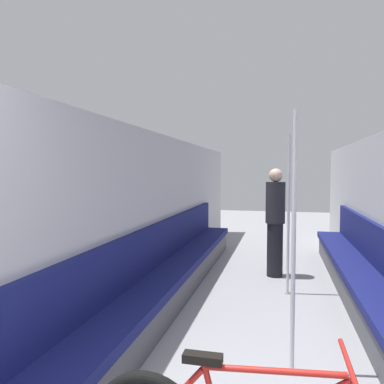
# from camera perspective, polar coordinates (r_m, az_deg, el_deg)

# --- Properties ---
(wall_left) EXTENTS (0.10, 10.87, 2.16)m
(wall_left) POSITION_cam_1_polar(r_m,az_deg,el_deg) (4.92, -6.12, -3.51)
(wall_left) COLOR #B2B2B7
(wall_left) RESTS_ON ground
(bench_seat_row_left) EXTENTS (0.50, 6.74, 0.98)m
(bench_seat_row_left) POSITION_cam_1_polar(r_m,az_deg,el_deg) (4.93, -3.40, -12.67)
(bench_seat_row_left) COLOR #4C4C51
(bench_seat_row_left) RESTS_ON ground
(bench_seat_row_right) EXTENTS (0.50, 6.74, 0.98)m
(bench_seat_row_right) POSITION_cam_1_polar(r_m,az_deg,el_deg) (4.84, 25.66, -13.27)
(bench_seat_row_right) COLOR #4C4C51
(bench_seat_row_right) RESTS_ON ground
(grab_pole_near) EXTENTS (0.08, 0.08, 2.14)m
(grab_pole_near) POSITION_cam_1_polar(r_m,az_deg,el_deg) (3.15, 15.21, -8.08)
(grab_pole_near) COLOR gray
(grab_pole_near) RESTS_ON ground
(grab_pole_far) EXTENTS (0.08, 0.08, 2.14)m
(grab_pole_far) POSITION_cam_1_polar(r_m,az_deg,el_deg) (5.17, 14.48, -3.71)
(grab_pole_far) COLOR gray
(grab_pole_far) RESTS_ON ground
(passenger_standing) EXTENTS (0.30, 0.30, 1.69)m
(passenger_standing) POSITION_cam_1_polar(r_m,az_deg,el_deg) (6.01, 12.56, -4.31)
(passenger_standing) COLOR black
(passenger_standing) RESTS_ON ground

